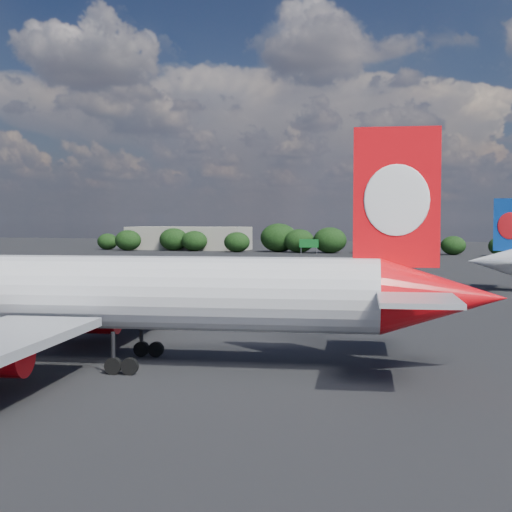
% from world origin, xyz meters
% --- Properties ---
extents(ground, '(500.00, 500.00, 0.00)m').
position_xyz_m(ground, '(0.00, 60.00, 0.00)').
color(ground, black).
rests_on(ground, ground).
extents(qantas_airliner, '(52.49, 50.09, 17.14)m').
position_xyz_m(qantas_airliner, '(7.09, 7.70, 5.22)').
color(qantas_airliner, silver).
rests_on(qantas_airliner, ground).
extents(terminal_building, '(42.00, 16.00, 8.00)m').
position_xyz_m(terminal_building, '(-65.00, 192.00, 4.00)').
color(terminal_building, gray).
rests_on(terminal_building, ground).
extents(highway_sign, '(6.00, 0.30, 4.50)m').
position_xyz_m(highway_sign, '(-18.00, 176.00, 3.13)').
color(highway_sign, '#146423').
rests_on(highway_sign, ground).
extents(billboard_yellow, '(5.00, 0.30, 5.50)m').
position_xyz_m(billboard_yellow, '(12.00, 182.00, 3.87)').
color(billboard_yellow, yellow).
rests_on(billboard_yellow, ground).
extents(horizon_treeline, '(203.00, 17.80, 9.31)m').
position_xyz_m(horizon_treeline, '(13.75, 180.63, 3.96)').
color(horizon_treeline, black).
rests_on(horizon_treeline, ground).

